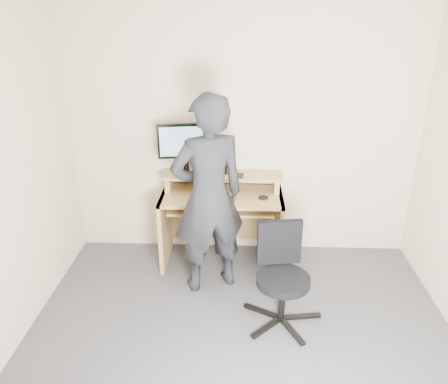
# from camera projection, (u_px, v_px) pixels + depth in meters

# --- Properties ---
(ground) EXTENTS (3.50, 3.50, 0.00)m
(ground) POSITION_uv_depth(u_px,v_px,m) (240.00, 365.00, 3.26)
(ground) COLOR #59585E
(ground) RESTS_ON ground
(back_wall) EXTENTS (3.50, 0.02, 2.50)m
(back_wall) POSITION_uv_depth(u_px,v_px,m) (243.00, 137.00, 4.36)
(back_wall) COLOR beige
(back_wall) RESTS_ON ground
(desk) EXTENTS (1.20, 0.60, 0.91)m
(desk) POSITION_uv_depth(u_px,v_px,m) (222.00, 209.00, 4.45)
(desk) COLOR tan
(desk) RESTS_ON ground
(monitor) EXTENTS (0.54, 0.15, 0.51)m
(monitor) POSITION_uv_depth(u_px,v_px,m) (185.00, 144.00, 4.26)
(monitor) COLOR black
(monitor) RESTS_ON desk
(external_drive) EXTENTS (0.09, 0.14, 0.20)m
(external_drive) POSITION_uv_depth(u_px,v_px,m) (223.00, 163.00, 4.36)
(external_drive) COLOR black
(external_drive) RESTS_ON desk
(travel_mug) EXTENTS (0.09, 0.09, 0.16)m
(travel_mug) POSITION_uv_depth(u_px,v_px,m) (221.00, 167.00, 4.31)
(travel_mug) COLOR #ADADB1
(travel_mug) RESTS_ON desk
(smartphone) EXTENTS (0.07, 0.13, 0.01)m
(smartphone) POSITION_uv_depth(u_px,v_px,m) (240.00, 176.00, 4.31)
(smartphone) COLOR black
(smartphone) RESTS_ON desk
(charger) EXTENTS (0.05, 0.05, 0.03)m
(charger) POSITION_uv_depth(u_px,v_px,m) (201.00, 175.00, 4.28)
(charger) COLOR black
(charger) RESTS_ON desk
(headphones) EXTENTS (0.17, 0.17, 0.06)m
(headphones) POSITION_uv_depth(u_px,v_px,m) (198.00, 171.00, 4.41)
(headphones) COLOR silver
(headphones) RESTS_ON desk
(keyboard) EXTENTS (0.46, 0.19, 0.03)m
(keyboard) POSITION_uv_depth(u_px,v_px,m) (214.00, 206.00, 4.25)
(keyboard) COLOR black
(keyboard) RESTS_ON desk
(mouse) EXTENTS (0.11, 0.09, 0.04)m
(mouse) POSITION_uv_depth(u_px,v_px,m) (263.00, 197.00, 4.18)
(mouse) COLOR black
(mouse) RESTS_ON desk
(office_chair) EXTENTS (0.66, 0.66, 0.84)m
(office_chair) POSITION_uv_depth(u_px,v_px,m) (282.00, 271.00, 3.58)
(office_chair) COLOR black
(office_chair) RESTS_ON ground
(person) EXTENTS (0.79, 0.67, 1.84)m
(person) POSITION_uv_depth(u_px,v_px,m) (208.00, 197.00, 3.83)
(person) COLOR black
(person) RESTS_ON ground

